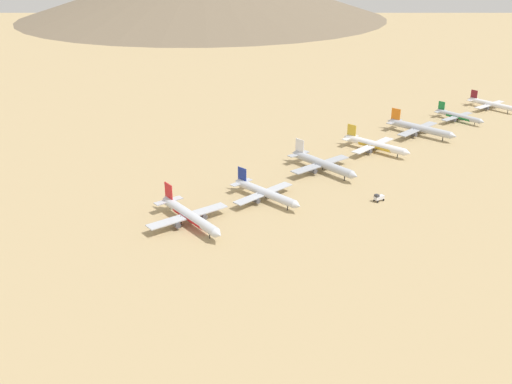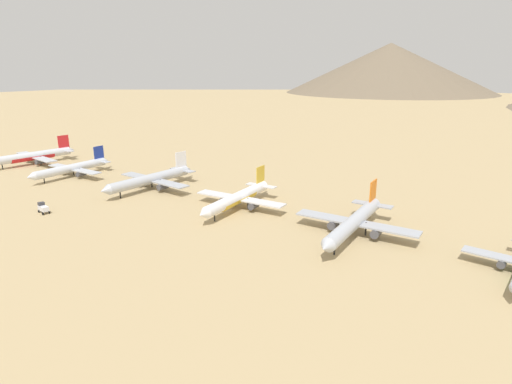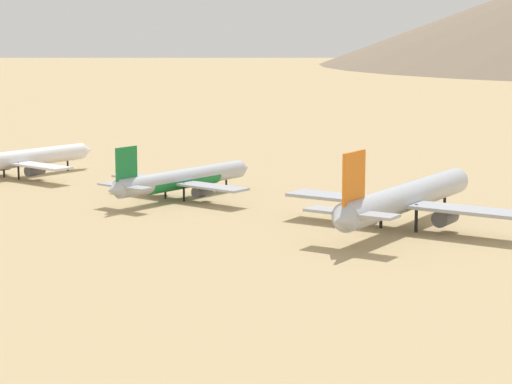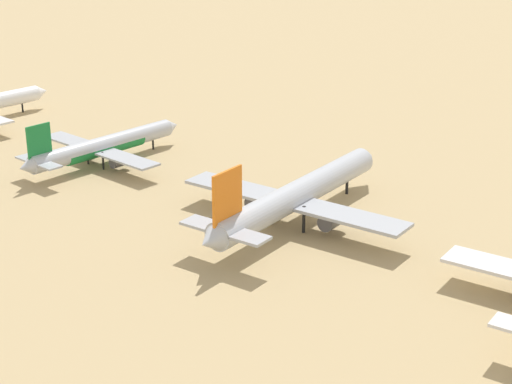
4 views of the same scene
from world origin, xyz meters
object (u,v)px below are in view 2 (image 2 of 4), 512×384
Objects in this scene: parked_jet_1 at (72,168)px; parked_jet_2 at (151,179)px; parked_jet_0 at (33,156)px; parked_jet_3 at (238,198)px; parked_jet_4 at (355,222)px; service_truck at (43,208)px.

parked_jet_1 is 50.48m from parked_jet_2.
parked_jet_2 is at bearing 95.79° from parked_jet_0.
parked_jet_1 is at bearing -78.25° from parked_jet_2.
parked_jet_3 is (-13.07, 141.00, -0.24)m from parked_jet_0.
parked_jet_3 is at bearing -86.34° from parked_jet_4.
parked_jet_0 is 0.99× the size of parked_jet_2.
parked_jet_0 is at bearing -91.13° from parked_jet_1.
parked_jet_0 is 1.10× the size of parked_jet_1.
parked_jet_3 is at bearing 95.30° from parked_jet_0.
service_truck is (52.40, -101.63, -2.81)m from parked_jet_4.
parked_jet_4 reaches higher than parked_jet_2.
parked_jet_0 is 0.98× the size of parked_jet_4.
parked_jet_3 is 0.93× the size of parked_jet_4.
parked_jet_4 is (-3.02, 47.24, 0.39)m from parked_jet_3.
parked_jet_2 is at bearing -85.99° from parked_jet_4.
parked_jet_4 reaches higher than parked_jet_0.
service_truck is (36.30, 86.60, -2.66)m from parked_jet_0.
parked_jet_2 is at bearing 101.75° from parked_jet_1.
parked_jet_0 is at bearing -84.21° from parked_jet_2.
parked_jet_0 reaches higher than parked_jet_1.
parked_jet_0 is 9.14× the size of service_truck.
parked_jet_0 is 93.40m from parked_jet_2.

